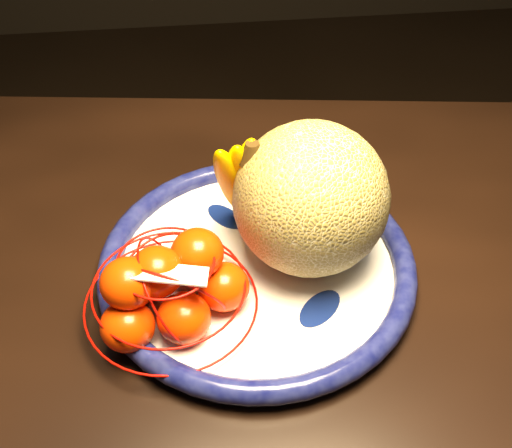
{
  "coord_description": "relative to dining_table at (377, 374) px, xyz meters",
  "views": [
    {
      "loc": [
        -0.2,
        -0.35,
        1.29
      ],
      "look_at": [
        -0.15,
        0.15,
        0.81
      ],
      "focal_mm": 45.0,
      "sensor_mm": 36.0,
      "label": 1
    }
  ],
  "objects": [
    {
      "name": "dining_table",
      "position": [
        0.0,
        0.0,
        0.0
      ],
      "size": [
        1.59,
        1.08,
        0.74
      ],
      "rotation": [
        0.0,
        0.0,
        -0.13
      ],
      "color": "black",
      "rests_on": "ground"
    },
    {
      "name": "fruit_bowl",
      "position": [
        -0.13,
        0.1,
        0.09
      ],
      "size": [
        0.36,
        0.36,
        0.03
      ],
      "rotation": [
        0.0,
        0.0,
        0.16
      ],
      "color": "white",
      "rests_on": "dining_table"
    },
    {
      "name": "cantaloupe",
      "position": [
        -0.07,
        0.11,
        0.18
      ],
      "size": [
        0.17,
        0.17,
        0.17
      ],
      "primitive_type": "sphere",
      "color": "olive",
      "rests_on": "fruit_bowl"
    },
    {
      "name": "banana_bunch",
      "position": [
        -0.13,
        0.16,
        0.18
      ],
      "size": [
        0.11,
        0.1,
        0.16
      ],
      "rotation": [
        0.0,
        0.0,
        0.04
      ],
      "color": "#E6B300",
      "rests_on": "fruit_bowl"
    },
    {
      "name": "mandarin_bag",
      "position": [
        -0.22,
        0.05,
        0.13
      ],
      "size": [
        0.22,
        0.22,
        0.12
      ],
      "rotation": [
        0.0,
        0.0,
        0.25
      ],
      "color": "#FF2E06",
      "rests_on": "fruit_bowl"
    },
    {
      "name": "price_tag",
      "position": [
        -0.22,
        0.02,
        0.17
      ],
      "size": [
        0.07,
        0.04,
        0.01
      ],
      "primitive_type": "cube",
      "rotation": [
        -0.14,
        0.1,
        -0.15
      ],
      "color": "white",
      "rests_on": "mandarin_bag"
    }
  ]
}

